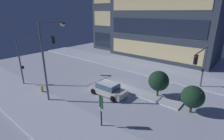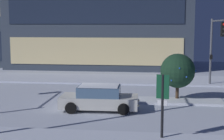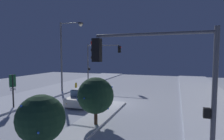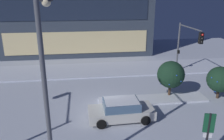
% 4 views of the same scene
% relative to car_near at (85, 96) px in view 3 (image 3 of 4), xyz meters
% --- Properties ---
extents(ground, '(52.00, 52.00, 0.00)m').
position_rel_car_near_xyz_m(ground, '(-1.05, 2.11, -0.71)').
color(ground, silver).
extents(curb_strip_near, '(52.00, 5.20, 0.14)m').
position_rel_car_near_xyz_m(curb_strip_near, '(-1.05, -6.83, -0.64)').
color(curb_strip_near, silver).
rests_on(curb_strip_near, ground).
extents(curb_strip_far, '(52.00, 5.20, 0.14)m').
position_rel_car_near_xyz_m(curb_strip_far, '(-1.05, 11.05, -0.64)').
color(curb_strip_far, silver).
rests_on(curb_strip_far, ground).
extents(median_strip, '(9.00, 1.80, 0.14)m').
position_rel_car_near_xyz_m(median_strip, '(3.15, 2.67, -0.64)').
color(median_strip, silver).
rests_on(median_strip, ground).
extents(car_near, '(4.67, 2.17, 1.49)m').
position_rel_car_near_xyz_m(car_near, '(0.00, 0.00, 0.00)').
color(car_near, silver).
rests_on(car_near, ground).
extents(traffic_light_corner_near_left, '(0.32, 5.46, 6.18)m').
position_rel_car_near_xyz_m(traffic_light_corner_near_left, '(-10.65, -2.93, 3.58)').
color(traffic_light_corner_near_left, '#565960').
rests_on(traffic_light_corner_near_left, ground).
extents(traffic_light_corner_far_right, '(0.32, 4.93, 5.51)m').
position_rel_car_near_xyz_m(traffic_light_corner_far_right, '(7.86, 7.28, 3.12)').
color(traffic_light_corner_far_right, '#565960').
rests_on(traffic_light_corner_far_right, ground).
extents(street_lamp_arched, '(0.56, 3.01, 8.43)m').
position_rel_car_near_xyz_m(street_lamp_arched, '(-4.06, -4.53, 4.72)').
color(street_lamp_arched, '#565960').
rests_on(street_lamp_arched, ground).
extents(fire_hydrant, '(0.48, 0.26, 0.88)m').
position_rel_car_near_xyz_m(fire_hydrant, '(-6.42, -4.72, -0.29)').
color(fire_hydrant, gold).
rests_on(fire_hydrant, ground).
extents(parking_info_sign, '(0.55, 0.20, 2.90)m').
position_rel_car_near_xyz_m(parking_info_sign, '(3.52, -4.88, 1.15)').
color(parking_info_sign, black).
rests_on(parking_info_sign, ground).
extents(decorated_tree_median, '(2.15, 2.15, 2.76)m').
position_rel_car_near_xyz_m(decorated_tree_median, '(8.68, 2.34, 0.97)').
color(decorated_tree_median, '#473323').
rests_on(decorated_tree_median, ground).
extents(decorated_tree_left_of_median, '(2.32, 2.30, 3.13)m').
position_rel_car_near_xyz_m(decorated_tree_left_of_median, '(4.75, 3.21, 1.27)').
color(decorated_tree_left_of_median, '#473323').
rests_on(decorated_tree_left_of_median, ground).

